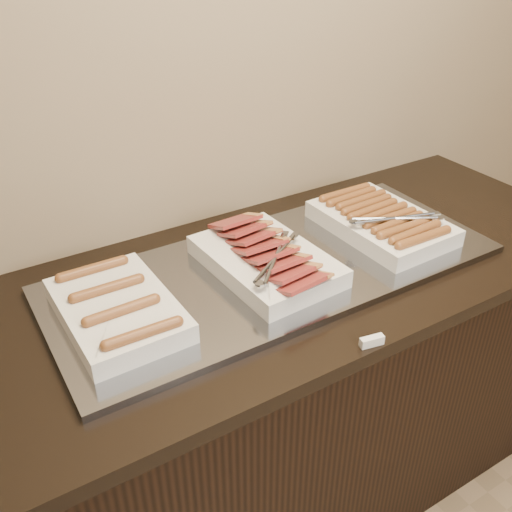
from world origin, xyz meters
The scene contains 6 objects.
counter centered at (0.00, 2.13, 0.45)m, with size 2.06×0.76×0.90m.
warming_tray centered at (0.03, 2.13, 0.91)m, with size 1.20×0.50×0.02m, color gray.
dish_left centered at (-0.41, 2.13, 0.95)m, with size 0.24×0.36×0.07m.
dish_center centered at (-0.01, 2.13, 0.95)m, with size 0.28×0.41×0.09m.
dish_right centered at (0.39, 2.13, 0.95)m, with size 0.28×0.40×0.08m.
label_holder centered at (0.04, 1.77, 0.91)m, with size 0.06×0.02×0.02m, color silver.
Camera 1 is at (-0.68, 1.07, 1.73)m, focal length 40.00 mm.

